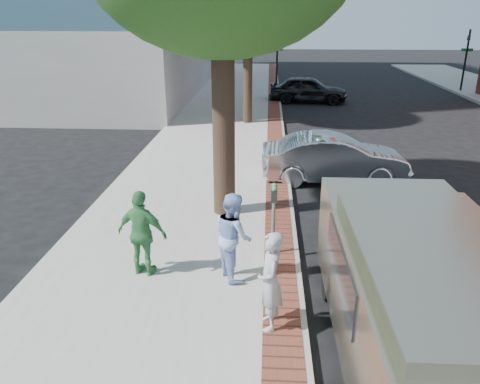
# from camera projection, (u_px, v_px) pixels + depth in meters

# --- Properties ---
(ground) EXTENTS (120.00, 120.00, 0.00)m
(ground) POSITION_uv_depth(u_px,v_px,m) (245.00, 255.00, 9.72)
(ground) COLOR black
(ground) RESTS_ON ground
(sidewalk) EXTENTS (5.00, 60.00, 0.15)m
(sidewalk) POSITION_uv_depth(u_px,v_px,m) (215.00, 147.00, 17.23)
(sidewalk) COLOR #9E9991
(sidewalk) RESTS_ON ground
(brick_strip) EXTENTS (0.60, 60.00, 0.01)m
(brick_strip) POSITION_uv_depth(u_px,v_px,m) (275.00, 146.00, 17.08)
(brick_strip) COLOR brown
(brick_strip) RESTS_ON sidewalk
(curb) EXTENTS (0.10, 60.00, 0.15)m
(curb) POSITION_uv_depth(u_px,v_px,m) (285.00, 148.00, 17.09)
(curb) COLOR gray
(curb) RESTS_ON ground
(office_base) EXTENTS (18.20, 22.20, 4.00)m
(office_base) POSITION_uv_depth(u_px,v_px,m) (62.00, 58.00, 30.25)
(office_base) COLOR gray
(office_base) RESTS_ON ground
(signal_near) EXTENTS (0.70, 0.15, 3.80)m
(signal_near) POSITION_uv_depth(u_px,v_px,m) (277.00, 55.00, 29.37)
(signal_near) COLOR black
(signal_near) RESTS_ON ground
(signal_far) EXTENTS (0.70, 0.15, 3.80)m
(signal_far) POSITION_uv_depth(u_px,v_px,m) (466.00, 56.00, 28.71)
(signal_far) COLOR black
(signal_far) RESTS_ON ground
(parking_meter) EXTENTS (0.12, 0.32, 1.47)m
(parking_meter) POSITION_uv_depth(u_px,v_px,m) (274.00, 205.00, 9.09)
(parking_meter) COLOR gray
(parking_meter) RESTS_ON sidewalk
(person_gray) EXTENTS (0.44, 0.62, 1.59)m
(person_gray) POSITION_uv_depth(u_px,v_px,m) (270.00, 282.00, 6.98)
(person_gray) COLOR #A8A7AC
(person_gray) RESTS_ON sidewalk
(person_officer) EXTENTS (0.89, 0.97, 1.62)m
(person_officer) POSITION_uv_depth(u_px,v_px,m) (233.00, 236.00, 8.38)
(person_officer) COLOR #96B1E8
(person_officer) RESTS_ON sidewalk
(person_green) EXTENTS (1.02, 0.61, 1.63)m
(person_green) POSITION_uv_depth(u_px,v_px,m) (142.00, 234.00, 8.45)
(person_green) COLOR #3F8A4A
(person_green) RESTS_ON sidewalk
(sedan_silver) EXTENTS (4.30, 1.67, 1.40)m
(sedan_silver) POSITION_uv_depth(u_px,v_px,m) (334.00, 158.00, 13.75)
(sedan_silver) COLOR #BABCC1
(sedan_silver) RESTS_ON ground
(bg_car) EXTENTS (4.42, 2.09, 1.46)m
(bg_car) POSITION_uv_depth(u_px,v_px,m) (308.00, 89.00, 26.05)
(bg_car) COLOR black
(bg_car) RESTS_ON ground
(van) EXTENTS (2.23, 5.70, 2.09)m
(van) POSITION_uv_depth(u_px,v_px,m) (420.00, 294.00, 6.32)
(van) COLOR gray
(van) RESTS_ON ground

